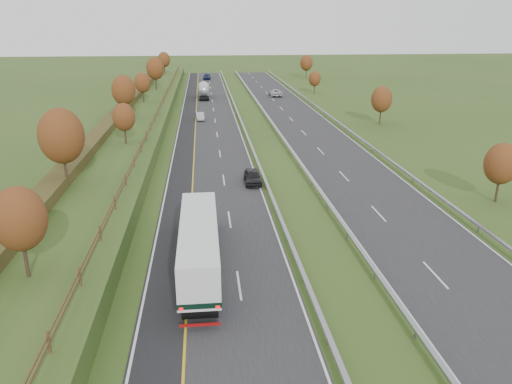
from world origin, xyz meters
TOP-DOWN VIEW (x-y plane):
  - ground at (8.00, 55.00)m, footprint 400.00×400.00m
  - near_carriageway at (0.00, 60.00)m, footprint 10.50×200.00m
  - far_carriageway at (16.50, 60.00)m, footprint 10.50×200.00m
  - hard_shoulder at (-3.75, 60.00)m, footprint 3.00×200.00m
  - lane_markings at (6.40, 59.88)m, footprint 26.75×200.00m
  - embankment_left at (-13.00, 60.00)m, footprint 12.00×200.00m
  - hedge_left at (-15.00, 60.00)m, footprint 2.20×180.00m
  - fence_left at (-8.50, 59.59)m, footprint 0.12×189.06m
  - median_barrier_near at (5.70, 60.00)m, footprint 0.32×200.00m
  - median_barrier_far at (10.80, 60.00)m, footprint 0.32×200.00m
  - outer_barrier_far at (22.30, 60.00)m, footprint 0.32×200.00m
  - trees_left at (-12.64, 56.63)m, footprint 6.64×164.30m
  - trees_far at (29.80, 89.21)m, footprint 8.45×118.60m
  - box_lorry at (-1.38, 13.58)m, footprint 2.58×16.28m
  - road_tanker at (-0.55, 99.98)m, footprint 2.40×11.22m
  - car_dark_near at (4.40, 33.45)m, footprint 1.88×4.53m
  - car_silver_mid at (-1.44, 71.84)m, footprint 1.72×4.21m
  - car_small_far at (0.60, 139.26)m, footprint 2.48×5.56m
  - car_oncoming at (16.62, 101.00)m, footprint 2.92×6.03m

SIDE VIEW (x-z plane):
  - ground at x=8.00m, z-range 0.00..0.00m
  - near_carriageway at x=0.00m, z-range 0.00..0.04m
  - far_carriageway at x=16.50m, z-range 0.00..0.04m
  - hard_shoulder at x=-3.75m, z-range 0.00..0.04m
  - lane_markings at x=6.40m, z-range 0.04..0.05m
  - median_barrier_near at x=5.70m, z-range 0.26..0.97m
  - median_barrier_far at x=10.80m, z-range 0.26..0.97m
  - outer_barrier_far at x=22.30m, z-range 0.26..0.97m
  - car_silver_mid at x=-1.44m, z-range 0.04..1.40m
  - car_dark_near at x=4.40m, z-range 0.04..1.57m
  - car_small_far at x=0.60m, z-range 0.04..1.62m
  - car_oncoming at x=16.62m, z-range 0.04..1.69m
  - embankment_left at x=-13.00m, z-range 0.00..2.00m
  - road_tanker at x=-0.55m, z-range 0.13..3.59m
  - box_lorry at x=-1.38m, z-range 0.30..4.36m
  - hedge_left at x=-15.00m, z-range 2.00..3.10m
  - fence_left at x=-8.50m, z-range 2.13..3.33m
  - trees_far at x=29.80m, z-range 0.69..7.81m
  - trees_left at x=-12.64m, z-range 2.53..10.20m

